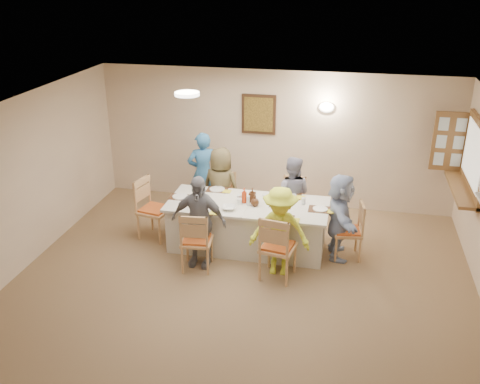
% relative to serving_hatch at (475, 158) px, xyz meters
% --- Properties ---
extents(ground, '(7.00, 7.00, 0.00)m').
position_rel_serving_hatch_xyz_m(ground, '(-3.21, -2.40, -1.50)').
color(ground, brown).
extents(room_walls, '(7.00, 7.00, 7.00)m').
position_rel_serving_hatch_xyz_m(room_walls, '(-3.21, -2.40, 0.01)').
color(room_walls, beige).
rests_on(room_walls, ground).
extents(wall_picture, '(0.62, 0.05, 0.72)m').
position_rel_serving_hatch_xyz_m(wall_picture, '(-3.51, 1.06, 0.20)').
color(wall_picture, '#412816').
rests_on(wall_picture, room_walls).
extents(wall_sconce, '(0.26, 0.09, 0.18)m').
position_rel_serving_hatch_xyz_m(wall_sconce, '(-2.31, 1.04, 0.40)').
color(wall_sconce, white).
rests_on(wall_sconce, room_walls).
extents(ceiling_light, '(0.36, 0.36, 0.05)m').
position_rel_serving_hatch_xyz_m(ceiling_light, '(-4.21, -0.90, 0.97)').
color(ceiling_light, white).
rests_on(ceiling_light, room_walls).
extents(serving_hatch, '(0.06, 1.50, 1.15)m').
position_rel_serving_hatch_xyz_m(serving_hatch, '(0.00, 0.00, 0.00)').
color(serving_hatch, brown).
rests_on(serving_hatch, room_walls).
extents(hatch_sill, '(0.30, 1.50, 0.05)m').
position_rel_serving_hatch_xyz_m(hatch_sill, '(-0.12, 0.00, -0.53)').
color(hatch_sill, brown).
rests_on(hatch_sill, room_walls).
extents(shutter_door, '(0.55, 0.04, 1.00)m').
position_rel_serving_hatch_xyz_m(shutter_door, '(-0.26, 0.76, 0.00)').
color(shutter_door, brown).
rests_on(shutter_door, room_walls).
extents(dining_table, '(2.50, 1.06, 0.76)m').
position_rel_serving_hatch_xyz_m(dining_table, '(-3.34, -0.74, -1.12)').
color(dining_table, silver).
rests_on(dining_table, ground).
extents(chair_back_left, '(0.43, 0.43, 0.89)m').
position_rel_serving_hatch_xyz_m(chair_back_left, '(-3.94, 0.06, -1.06)').
color(chair_back_left, tan).
rests_on(chair_back_left, ground).
extents(chair_back_right, '(0.47, 0.47, 0.90)m').
position_rel_serving_hatch_xyz_m(chair_back_right, '(-2.74, 0.06, -1.05)').
color(chair_back_right, tan).
rests_on(chair_back_right, ground).
extents(chair_front_left, '(0.50, 0.50, 0.95)m').
position_rel_serving_hatch_xyz_m(chair_front_left, '(-3.94, -1.54, -1.03)').
color(chair_front_left, tan).
rests_on(chair_front_left, ground).
extents(chair_front_right, '(0.56, 0.56, 1.01)m').
position_rel_serving_hatch_xyz_m(chair_front_right, '(-2.74, -1.54, -0.99)').
color(chair_front_right, tan).
rests_on(chair_front_right, ground).
extents(chair_left_end, '(0.58, 0.58, 1.02)m').
position_rel_serving_hatch_xyz_m(chair_left_end, '(-4.89, -0.74, -0.99)').
color(chair_left_end, tan).
rests_on(chair_left_end, ground).
extents(chair_right_end, '(0.50, 0.50, 0.91)m').
position_rel_serving_hatch_xyz_m(chair_right_end, '(-1.79, -0.74, -1.05)').
color(chair_right_end, tan).
rests_on(chair_right_end, ground).
extents(diner_back_left, '(0.86, 0.72, 1.40)m').
position_rel_serving_hatch_xyz_m(diner_back_left, '(-3.94, -0.06, -0.80)').
color(diner_back_left, brown).
rests_on(diner_back_left, ground).
extents(diner_back_right, '(0.70, 0.57, 1.34)m').
position_rel_serving_hatch_xyz_m(diner_back_right, '(-2.74, -0.06, -0.83)').
color(diner_back_right, '#8C8CA4').
rests_on(diner_back_right, ground).
extents(diner_front_left, '(0.86, 0.42, 1.42)m').
position_rel_serving_hatch_xyz_m(diner_front_left, '(-3.94, -1.42, -0.79)').
color(diner_front_left, gray).
rests_on(diner_front_left, ground).
extents(diner_front_right, '(0.90, 0.55, 1.35)m').
position_rel_serving_hatch_xyz_m(diner_front_right, '(-2.74, -1.42, -0.83)').
color(diner_front_right, '#DEEF36').
rests_on(diner_front_right, ground).
extents(diner_right_end, '(1.36, 0.72, 1.36)m').
position_rel_serving_hatch_xyz_m(diner_right_end, '(-1.92, -0.74, -0.82)').
color(diner_right_end, '#ADBCDE').
rests_on(diner_right_end, ground).
extents(caregiver, '(0.81, 0.76, 1.50)m').
position_rel_serving_hatch_xyz_m(caregiver, '(-4.39, 0.41, -0.75)').
color(caregiver, '#3779B8').
rests_on(caregiver, ground).
extents(placemat_fl, '(0.37, 0.27, 0.01)m').
position_rel_serving_hatch_xyz_m(placemat_fl, '(-3.94, -1.16, -0.74)').
color(placemat_fl, '#472B19').
rests_on(placemat_fl, dining_table).
extents(plate_fl, '(0.24, 0.24, 0.02)m').
position_rel_serving_hatch_xyz_m(plate_fl, '(-3.94, -1.16, -0.73)').
color(plate_fl, white).
rests_on(plate_fl, dining_table).
extents(napkin_fl, '(0.13, 0.13, 0.01)m').
position_rel_serving_hatch_xyz_m(napkin_fl, '(-3.76, -1.21, -0.73)').
color(napkin_fl, yellow).
rests_on(napkin_fl, dining_table).
extents(placemat_fr, '(0.34, 0.25, 0.01)m').
position_rel_serving_hatch_xyz_m(placemat_fr, '(-2.74, -1.16, -0.74)').
color(placemat_fr, '#472B19').
rests_on(placemat_fr, dining_table).
extents(plate_fr, '(0.23, 0.23, 0.01)m').
position_rel_serving_hatch_xyz_m(plate_fr, '(-2.74, -1.16, -0.73)').
color(plate_fr, white).
rests_on(plate_fr, dining_table).
extents(napkin_fr, '(0.15, 0.15, 0.01)m').
position_rel_serving_hatch_xyz_m(napkin_fr, '(-2.56, -1.21, -0.73)').
color(napkin_fr, yellow).
rests_on(napkin_fr, dining_table).
extents(placemat_bl, '(0.34, 0.25, 0.01)m').
position_rel_serving_hatch_xyz_m(placemat_bl, '(-3.94, -0.32, -0.74)').
color(placemat_bl, '#472B19').
rests_on(placemat_bl, dining_table).
extents(plate_bl, '(0.25, 0.25, 0.02)m').
position_rel_serving_hatch_xyz_m(plate_bl, '(-3.94, -0.32, -0.73)').
color(plate_bl, white).
rests_on(plate_bl, dining_table).
extents(napkin_bl, '(0.13, 0.13, 0.01)m').
position_rel_serving_hatch_xyz_m(napkin_bl, '(-3.76, -0.37, -0.73)').
color(napkin_bl, yellow).
rests_on(napkin_bl, dining_table).
extents(placemat_br, '(0.37, 0.28, 0.01)m').
position_rel_serving_hatch_xyz_m(placemat_br, '(-2.74, -0.32, -0.74)').
color(placemat_br, '#472B19').
rests_on(placemat_br, dining_table).
extents(plate_br, '(0.22, 0.22, 0.01)m').
position_rel_serving_hatch_xyz_m(plate_br, '(-2.74, -0.32, -0.73)').
color(plate_br, white).
rests_on(plate_br, dining_table).
extents(napkin_br, '(0.15, 0.15, 0.01)m').
position_rel_serving_hatch_xyz_m(napkin_br, '(-2.56, -0.37, -0.73)').
color(napkin_br, yellow).
rests_on(napkin_br, dining_table).
extents(placemat_le, '(0.34, 0.26, 0.01)m').
position_rel_serving_hatch_xyz_m(placemat_le, '(-4.44, -0.74, -0.74)').
color(placemat_le, '#472B19').
rests_on(placemat_le, dining_table).
extents(plate_le, '(0.25, 0.25, 0.02)m').
position_rel_serving_hatch_xyz_m(plate_le, '(-4.44, -0.74, -0.73)').
color(plate_le, white).
rests_on(plate_le, dining_table).
extents(napkin_le, '(0.13, 0.13, 0.01)m').
position_rel_serving_hatch_xyz_m(napkin_le, '(-4.26, -0.79, -0.73)').
color(napkin_le, yellow).
rests_on(napkin_le, dining_table).
extents(placemat_re, '(0.36, 0.26, 0.01)m').
position_rel_serving_hatch_xyz_m(placemat_re, '(-2.22, -0.74, -0.74)').
color(placemat_re, '#472B19').
rests_on(placemat_re, dining_table).
extents(plate_re, '(0.23, 0.23, 0.01)m').
position_rel_serving_hatch_xyz_m(plate_re, '(-2.22, -0.74, -0.73)').
color(plate_re, white).
rests_on(plate_re, dining_table).
extents(napkin_re, '(0.13, 0.13, 0.01)m').
position_rel_serving_hatch_xyz_m(napkin_re, '(-2.04, -0.79, -0.73)').
color(napkin_re, yellow).
rests_on(napkin_re, dining_table).
extents(teacup_a, '(0.16, 0.16, 0.08)m').
position_rel_serving_hatch_xyz_m(teacup_a, '(-4.11, -1.06, -0.70)').
color(teacup_a, white).
rests_on(teacup_a, dining_table).
extents(teacup_b, '(0.10, 0.10, 0.08)m').
position_rel_serving_hatch_xyz_m(teacup_b, '(-2.92, -0.22, -0.70)').
color(teacup_b, white).
rests_on(teacup_b, dining_table).
extents(bowl_a, '(0.28, 0.28, 0.05)m').
position_rel_serving_hatch_xyz_m(bowl_a, '(-3.57, -1.03, -0.71)').
color(bowl_a, white).
rests_on(bowl_a, dining_table).
extents(bowl_b, '(0.27, 0.27, 0.06)m').
position_rel_serving_hatch_xyz_m(bowl_b, '(-3.00, -0.53, -0.71)').
color(bowl_b, white).
rests_on(bowl_b, dining_table).
extents(condiment_ketchup, '(0.14, 0.14, 0.24)m').
position_rel_serving_hatch_xyz_m(condiment_ketchup, '(-3.40, -0.73, -0.62)').
color(condiment_ketchup, red).
rests_on(condiment_ketchup, dining_table).
extents(condiment_brown, '(0.11, 0.11, 0.22)m').
position_rel_serving_hatch_xyz_m(condiment_brown, '(-3.28, -0.67, -0.63)').
color(condiment_brown, '#432411').
rests_on(condiment_brown, dining_table).
extents(condiment_malt, '(0.22, 0.22, 0.17)m').
position_rel_serving_hatch_xyz_m(condiment_malt, '(-3.22, -0.81, -0.66)').
color(condiment_malt, '#432411').
rests_on(condiment_malt, dining_table).
extents(drinking_glass, '(0.06, 0.06, 0.10)m').
position_rel_serving_hatch_xyz_m(drinking_glass, '(-3.49, -0.69, -0.68)').
color(drinking_glass, silver).
rests_on(drinking_glass, dining_table).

